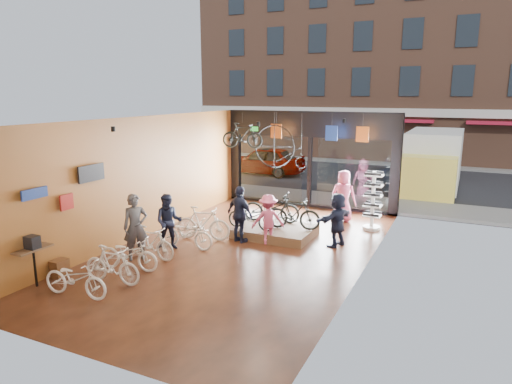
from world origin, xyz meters
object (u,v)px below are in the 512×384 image
Objects in this scene: floor_bike_2 at (129,254)px; sunglasses_rack at (373,201)px; customer_2 at (240,214)px; customer_4 at (343,196)px; penny_farthing at (283,148)px; display_platform at (275,231)px; display_bike_right at (272,207)px; customer_1 at (169,222)px; display_bike_mid at (294,213)px; box_truck at (432,163)px; customer_5 at (337,220)px; street_car at (264,160)px; floor_bike_1 at (112,265)px; floor_bike_3 at (151,243)px; customer_3 at (268,219)px; hung_bike at (242,136)px; customer_0 at (136,227)px; floor_bike_5 at (203,223)px; floor_bike_4 at (186,233)px.

sunglasses_rack is (4.97, 6.32, 0.55)m from floor_bike_2.
customer_4 is at bearing -102.25° from customer_2.
display_platform is at bearing -72.43° from penny_farthing.
customer_1 reaches higher than display_bike_right.
display_platform is at bearing 84.38° from display_bike_mid.
floor_bike_2 is at bearing -114.83° from box_truck.
customer_5 is (2.04, -0.11, 0.66)m from display_platform.
street_car is 2.83× the size of customer_5.
customer_1 reaches higher than customer_5.
customer_4 is (1.86, 2.12, 0.13)m from display_bike_right.
customer_4 is at bearing 24.03° from customer_1.
floor_bike_1 is at bearing 64.21° from customer_4.
box_truck reaches higher than floor_bike_3.
box_truck is (8.93, -1.00, 0.59)m from street_car.
floor_bike_2 is 1.02× the size of customer_5.
penny_farthing reaches higher than floor_bike_1.
display_bike_mid is 0.90× the size of display_bike_right.
display_platform is 2.14m from customer_5.
box_truck is at bearing -140.95° from customer_3.
hung_bike is (-2.40, 2.45, 2.78)m from display_platform.
floor_bike_1 is 6.49m from customer_5.
display_platform is 4.48m from customer_0.
customer_5 is at bearing 100.13° from customer_4.
customer_3 is at bearing 24.80° from street_car.
customer_1 is 1.08× the size of customer_3.
hung_bike is at bearing 37.28° from display_bike_right.
display_bike_right reaches higher than floor_bike_2.
customer_2 is at bearing -162.97° from hung_bike.
penny_farthing reaches higher than customer_0.
floor_bike_5 is 1.09× the size of customer_5.
customer_2 reaches higher than customer_3.
street_car reaches higher than floor_bike_3.
customer_4 is at bearing -0.68° from penny_farthing.
street_car is at bearing -49.70° from customer_2.
floor_bike_1 is 8.61m from sunglasses_rack.
display_bike_right is at bearing 124.53° from display_platform.
customer_1 is 1.01× the size of customer_5.
floor_bike_5 is 1.12× the size of hung_bike.
display_bike_right is (1.97, 4.76, 0.36)m from floor_bike_2.
customer_3 is (-0.51, -0.83, -0.04)m from display_bike_mid.
customer_3 is 0.94× the size of customer_5.
floor_bike_3 is 6.30m from hung_bike.
floor_bike_5 is at bearing 33.71° from customer_2.
floor_bike_4 is at bearing 5.06° from customer_3.
display_bike_right is at bearing 54.76° from display_bike_mid.
customer_2 is 4.28m from customer_4.
floor_bike_1 is 2.69m from customer_1.
floor_bike_3 is at bearing -116.29° from box_truck.
display_bike_right reaches higher than floor_bike_5.
floor_bike_4 is at bearing 0.01° from customer_1.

